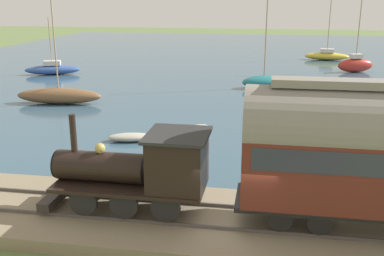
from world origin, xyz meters
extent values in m
plane|color=#607542|center=(0.00, 0.00, 0.00)|extent=(200.00, 200.00, 0.00)
cube|color=#38566B|center=(42.90, 0.00, 0.00)|extent=(80.00, 80.00, 0.01)
cube|color=#84755B|center=(0.19, 0.00, 0.21)|extent=(4.83, 56.00, 0.43)
cube|color=#4C4742|center=(-0.61, 0.00, 0.49)|extent=(0.07, 54.88, 0.12)
cube|color=#4C4742|center=(0.98, 0.00, 0.49)|extent=(0.07, 54.88, 0.12)
cylinder|color=black|center=(-0.61, 2.19, 1.03)|extent=(0.12, 0.96, 0.96)
cylinder|color=black|center=(0.98, 2.19, 1.03)|extent=(0.12, 0.96, 0.96)
cylinder|color=black|center=(-0.61, 3.59, 1.03)|extent=(0.12, 0.96, 0.96)
cylinder|color=black|center=(0.98, 3.59, 1.03)|extent=(0.12, 0.96, 0.96)
cylinder|color=black|center=(-0.61, 4.99, 1.03)|extent=(0.12, 0.96, 0.96)
cylinder|color=black|center=(0.98, 4.99, 1.03)|extent=(0.12, 0.96, 0.96)
cube|color=black|center=(0.19, 3.59, 1.43)|extent=(2.09, 5.08, 0.12)
cylinder|color=black|center=(0.19, 4.61, 2.00)|extent=(1.02, 3.05, 1.02)
cylinder|color=black|center=(0.19, 6.17, 2.00)|extent=(0.97, 0.08, 0.97)
cylinder|color=black|center=(0.19, 5.52, 3.15)|extent=(0.22, 0.22, 1.28)
sphere|color=tan|center=(0.19, 4.61, 2.64)|extent=(0.36, 0.36, 0.36)
cube|color=black|center=(0.19, 1.94, 2.35)|extent=(1.99, 1.78, 1.72)
cube|color=#282828|center=(0.19, 1.94, 3.25)|extent=(2.19, 2.02, 0.10)
cube|color=#2D2823|center=(0.19, 6.38, 0.73)|extent=(1.89, 0.44, 0.32)
cylinder|color=black|center=(-0.61, -2.60, 0.93)|extent=(0.12, 0.76, 0.76)
cylinder|color=black|center=(0.98, -2.60, 0.93)|extent=(0.12, 0.76, 0.76)
cylinder|color=black|center=(-0.61, -1.41, 0.93)|extent=(0.12, 0.76, 0.76)
cylinder|color=black|center=(0.98, -1.41, 0.93)|extent=(0.12, 0.76, 0.76)
ellipsoid|color=brown|center=(16.71, 14.13, 0.58)|extent=(2.17, 6.37, 1.15)
cylinder|color=#9E8460|center=(16.71, 14.13, 4.27)|extent=(0.10, 0.10, 6.23)
ellipsoid|color=#1E707A|center=(25.03, -0.57, 0.54)|extent=(2.88, 4.17, 1.07)
cylinder|color=#9E8460|center=(25.03, -0.57, 4.75)|extent=(0.10, 0.10, 7.34)
ellipsoid|color=gold|center=(44.38, -7.97, 0.47)|extent=(2.01, 5.44, 0.93)
cylinder|color=#9E8460|center=(44.38, -7.97, 4.22)|extent=(0.10, 0.10, 6.57)
cube|color=silver|center=(44.38, -7.97, 1.16)|extent=(1.09, 1.67, 0.45)
ellipsoid|color=#335199|center=(28.65, 20.52, 0.47)|extent=(3.15, 5.62, 0.93)
cylinder|color=#9E8460|center=(28.65, 20.52, 3.28)|extent=(0.10, 0.10, 4.68)
cube|color=silver|center=(28.65, 20.52, 1.16)|extent=(1.38, 1.83, 0.45)
ellipsoid|color=#B72D23|center=(35.24, -9.78, 0.72)|extent=(2.48, 4.04, 1.43)
cylinder|color=#9E8460|center=(35.24, -9.78, 4.95)|extent=(0.10, 0.10, 7.02)
cube|color=silver|center=(35.24, -9.78, 1.66)|extent=(1.11, 1.34, 0.45)
ellipsoid|color=#B7B2A3|center=(11.15, 3.14, 0.21)|extent=(2.00, 2.01, 0.41)
ellipsoid|color=#B7B2A3|center=(4.41, 6.97, 0.20)|extent=(2.19, 2.19, 0.39)
ellipsoid|color=silver|center=(5.26, -4.51, 0.28)|extent=(2.94, 2.56, 0.55)
ellipsoid|color=#B7B2A3|center=(8.96, 6.30, 0.23)|extent=(1.47, 2.65, 0.44)
camera|label=1|loc=(-13.34, -0.81, 7.53)|focal=42.00mm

